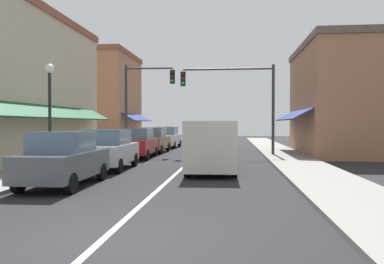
# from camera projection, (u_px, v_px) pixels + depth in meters

# --- Properties ---
(ground_plane) EXTENTS (80.00, 80.00, 0.00)m
(ground_plane) POSITION_uv_depth(u_px,v_px,m) (196.00, 156.00, 24.51)
(ground_plane) COLOR black
(sidewalk_left) EXTENTS (2.60, 56.00, 0.12)m
(sidewalk_left) POSITION_uv_depth(u_px,v_px,m) (111.00, 154.00, 25.07)
(sidewalk_left) COLOR gray
(sidewalk_left) RESTS_ON ground
(sidewalk_right) EXTENTS (2.60, 56.00, 0.12)m
(sidewalk_right) POSITION_uv_depth(u_px,v_px,m) (285.00, 155.00, 23.94)
(sidewalk_right) COLOR gray
(sidewalk_right) RESTS_ON ground
(lane_center_stripe) EXTENTS (0.14, 52.00, 0.01)m
(lane_center_stripe) POSITION_uv_depth(u_px,v_px,m) (196.00, 156.00, 24.51)
(lane_center_stripe) COLOR silver
(lane_center_stripe) RESTS_ON ground
(storefront_right_block) EXTENTS (6.28, 10.20, 7.22)m
(storefront_right_block) POSITION_uv_depth(u_px,v_px,m) (340.00, 99.00, 25.47)
(storefront_right_block) COLOR #9E6B4C
(storefront_right_block) RESTS_ON ground
(storefront_far_left) EXTENTS (6.36, 8.20, 8.38)m
(storefront_far_left) POSITION_uv_depth(u_px,v_px,m) (104.00, 100.00, 35.31)
(storefront_far_left) COLOR #9E6B4C
(storefront_far_left) RESTS_ON ground
(parked_car_nearest_left) EXTENTS (1.82, 4.12, 1.77)m
(parked_car_nearest_left) POSITION_uv_depth(u_px,v_px,m) (64.00, 159.00, 12.49)
(parked_car_nearest_left) COLOR #4C5156
(parked_car_nearest_left) RESTS_ON ground
(parked_car_second_left) EXTENTS (1.84, 4.13, 1.77)m
(parked_car_second_left) POSITION_uv_depth(u_px,v_px,m) (109.00, 150.00, 17.10)
(parked_car_second_left) COLOR #B7BABF
(parked_car_second_left) RESTS_ON ground
(parked_car_third_left) EXTENTS (1.87, 4.14, 1.77)m
(parked_car_third_left) POSITION_uv_depth(u_px,v_px,m) (138.00, 143.00, 22.59)
(parked_car_third_left) COLOR maroon
(parked_car_third_left) RESTS_ON ground
(parked_car_far_left) EXTENTS (1.85, 4.13, 1.77)m
(parked_car_far_left) POSITION_uv_depth(u_px,v_px,m) (153.00, 140.00, 27.07)
(parked_car_far_left) COLOR brown
(parked_car_far_left) RESTS_ON ground
(parked_car_distant_left) EXTENTS (1.87, 4.15, 1.77)m
(parked_car_distant_left) POSITION_uv_depth(u_px,v_px,m) (168.00, 137.00, 32.55)
(parked_car_distant_left) COLOR silver
(parked_car_distant_left) RESTS_ON ground
(van_in_lane) EXTENTS (2.10, 5.23, 2.12)m
(van_in_lane) POSITION_uv_depth(u_px,v_px,m) (212.00, 145.00, 16.26)
(van_in_lane) COLOR beige
(van_in_lane) RESTS_ON ground
(traffic_signal_mast_arm) EXTENTS (5.88, 0.50, 5.71)m
(traffic_signal_mast_arm) POSITION_uv_depth(u_px,v_px,m) (240.00, 93.00, 24.35)
(traffic_signal_mast_arm) COLOR #333333
(traffic_signal_mast_arm) RESTS_ON ground
(traffic_signal_left_corner) EXTENTS (3.40, 0.50, 5.94)m
(traffic_signal_left_corner) POSITION_uv_depth(u_px,v_px,m) (142.00, 95.00, 25.78)
(traffic_signal_left_corner) COLOR #333333
(traffic_signal_left_corner) RESTS_ON ground
(street_lamp_left_near) EXTENTS (0.36, 0.36, 4.35)m
(street_lamp_left_near) POSITION_uv_depth(u_px,v_px,m) (50.00, 99.00, 15.08)
(street_lamp_left_near) COLOR black
(street_lamp_left_near) RESTS_ON ground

